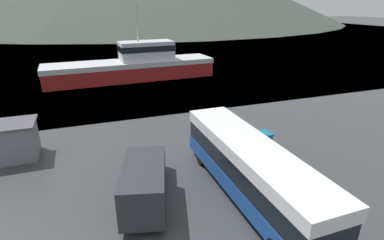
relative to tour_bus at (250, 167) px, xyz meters
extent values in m
plane|color=#475B6B|center=(2.84, 133.48, -1.75)|extent=(240.00, 240.00, 0.00)
cube|color=#194799|center=(0.00, -0.01, -0.84)|extent=(2.57, 11.53, 0.92)
cube|color=black|center=(0.00, -0.01, 0.15)|extent=(2.52, 11.30, 1.05)
cube|color=white|center=(0.00, -0.01, 1.01)|extent=(2.57, 11.53, 0.66)
cube|color=black|center=(-0.04, 5.76, -0.03)|extent=(2.19, 0.08, 1.42)
cylinder|color=black|center=(-1.12, 4.01, -1.30)|extent=(0.31, 0.90, 0.90)
cylinder|color=black|center=(1.07, 4.02, -1.30)|extent=(0.31, 0.90, 0.90)
cylinder|color=black|center=(1.12, -4.04, -1.30)|extent=(0.31, 0.90, 0.90)
cube|color=#2D2D33|center=(-5.37, 0.86, -0.40)|extent=(3.09, 4.75, 2.00)
cube|color=#2D2D33|center=(-4.57, 3.88, -0.85)|extent=(2.45, 2.33, 1.10)
cube|color=black|center=(-4.80, 2.99, 0.05)|extent=(1.69, 0.50, 0.70)
cylinder|color=black|center=(-5.51, 3.87, -1.40)|extent=(0.39, 0.73, 0.70)
cylinder|color=black|center=(-3.75, 3.40, -1.40)|extent=(0.39, 0.73, 0.70)
cylinder|color=black|center=(-6.51, 0.13, -1.40)|extent=(0.39, 0.73, 0.70)
cylinder|color=black|center=(-4.75, -0.34, -1.40)|extent=(0.39, 0.73, 0.70)
cube|color=maroon|center=(-1.52, 28.78, -0.51)|extent=(22.26, 5.93, 2.48)
cube|color=silver|center=(-1.52, 28.78, 0.43)|extent=(22.48, 5.99, 0.62)
cube|color=silver|center=(0.68, 28.89, 1.97)|extent=(7.21, 3.74, 2.47)
cube|color=black|center=(0.68, 28.89, 2.34)|extent=(7.36, 3.84, 0.74)
cylinder|color=#B2B2B7|center=(-0.37, 28.84, 5.55)|extent=(0.20, 0.20, 4.68)
cube|color=teal|center=(3.50, 4.47, -1.15)|extent=(1.29, 1.01, 1.18)
cube|color=#1A5F86|center=(3.50, 4.47, -0.50)|extent=(1.41, 1.11, 0.13)
cube|color=slate|center=(-12.46, 8.99, -0.56)|extent=(2.85, 2.39, 2.37)
cube|color=#4C4C51|center=(-12.46, 8.99, 0.68)|extent=(3.13, 2.63, 0.12)
cube|color=#1E5138|center=(-10.06, 35.58, -1.20)|extent=(6.35, 6.27, 1.10)
camera|label=1|loc=(-7.40, -11.69, 7.90)|focal=28.00mm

